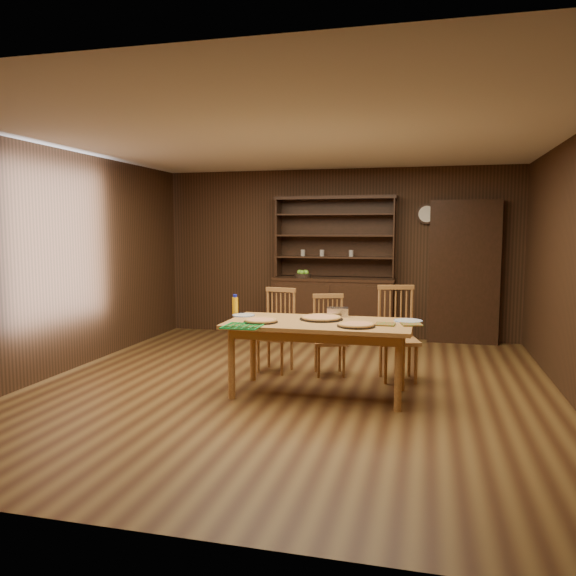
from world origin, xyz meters
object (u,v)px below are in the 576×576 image
(chair_left, at_px, (278,327))
(chair_right, at_px, (397,330))
(chair_center, at_px, (329,332))
(dining_table, at_px, (319,330))
(china_hutch, at_px, (334,300))
(juice_bottle, at_px, (235,305))

(chair_left, distance_m, chair_right, 1.40)
(chair_left, distance_m, chair_center, 0.62)
(dining_table, distance_m, chair_left, 1.10)
(china_hutch, distance_m, chair_left, 2.11)
(china_hutch, bearing_deg, chair_right, -63.35)
(chair_left, height_order, juice_bottle, chair_left)
(dining_table, xyz_separation_m, juice_bottle, (-0.98, 0.26, 0.19))
(china_hutch, height_order, chair_left, china_hutch)
(dining_table, xyz_separation_m, chair_center, (-0.05, 0.86, -0.18))
(chair_left, height_order, chair_center, chair_left)
(china_hutch, bearing_deg, dining_table, -83.51)
(china_hutch, relative_size, chair_center, 2.35)
(china_hutch, xyz_separation_m, dining_table, (0.33, -2.94, 0.07))
(chair_left, xyz_separation_m, juice_bottle, (-0.32, -0.60, 0.33))
(juice_bottle, bearing_deg, chair_left, 62.27)
(chair_right, relative_size, juice_bottle, 4.80)
(dining_table, distance_m, chair_center, 0.88)
(china_hutch, relative_size, juice_bottle, 9.94)
(chair_left, bearing_deg, china_hutch, 90.62)
(chair_left, height_order, chair_right, chair_right)
(china_hutch, xyz_separation_m, chair_right, (1.07, -2.12, -0.04))
(dining_table, bearing_deg, china_hutch, 96.49)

